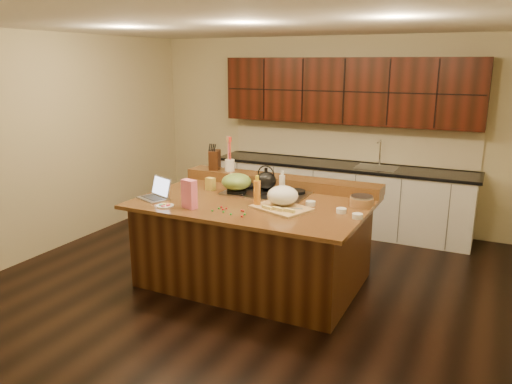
% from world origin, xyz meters
% --- Properties ---
extents(room, '(5.52, 5.02, 2.72)m').
position_xyz_m(room, '(0.00, 0.00, 1.35)').
color(room, black).
rests_on(room, ground).
extents(island, '(2.40, 1.60, 0.92)m').
position_xyz_m(island, '(0.00, 0.00, 0.46)').
color(island, black).
rests_on(island, ground).
extents(back_ledge, '(2.40, 0.30, 0.12)m').
position_xyz_m(back_ledge, '(0.00, 0.70, 0.98)').
color(back_ledge, black).
rests_on(back_ledge, island).
extents(cooktop, '(0.92, 0.52, 0.05)m').
position_xyz_m(cooktop, '(0.00, 0.30, 0.94)').
color(cooktop, gray).
rests_on(cooktop, island).
extents(back_counter, '(3.70, 0.66, 2.40)m').
position_xyz_m(back_counter, '(0.30, 2.23, 0.98)').
color(back_counter, silver).
rests_on(back_counter, ground).
extents(kettle, '(0.24, 0.24, 0.21)m').
position_xyz_m(kettle, '(0.00, 0.30, 1.07)').
color(kettle, black).
rests_on(kettle, cooktop).
extents(green_bowl, '(0.40, 0.40, 0.18)m').
position_xyz_m(green_bowl, '(-0.30, 0.17, 1.06)').
color(green_bowl, olive).
rests_on(green_bowl, cooktop).
extents(laptop, '(0.40, 0.36, 0.23)m').
position_xyz_m(laptop, '(-0.97, -0.38, 0.98)').
color(laptop, '#B7B7BC').
rests_on(laptop, island).
extents(oil_bottle, '(0.07, 0.07, 0.27)m').
position_xyz_m(oil_bottle, '(0.13, -0.19, 1.06)').
color(oil_bottle, orange).
rests_on(oil_bottle, island).
extents(vinegar_bottle, '(0.07, 0.07, 0.25)m').
position_xyz_m(vinegar_bottle, '(0.23, 0.22, 1.04)').
color(vinegar_bottle, silver).
rests_on(vinegar_bottle, island).
extents(wooden_tray, '(0.64, 0.55, 0.22)m').
position_xyz_m(wooden_tray, '(0.38, -0.12, 1.02)').
color(wooden_tray, tan).
rests_on(wooden_tray, island).
extents(ramekin_a, '(0.11, 0.11, 0.04)m').
position_xyz_m(ramekin_a, '(1.15, -0.13, 0.94)').
color(ramekin_a, white).
rests_on(ramekin_a, island).
extents(ramekin_b, '(0.12, 0.12, 0.04)m').
position_xyz_m(ramekin_b, '(0.96, -0.03, 0.94)').
color(ramekin_b, white).
rests_on(ramekin_b, island).
extents(ramekin_c, '(0.13, 0.13, 0.04)m').
position_xyz_m(ramekin_c, '(0.60, 0.08, 0.94)').
color(ramekin_c, white).
rests_on(ramekin_c, island).
extents(strainer_bowl, '(0.26, 0.26, 0.09)m').
position_xyz_m(strainer_bowl, '(1.08, 0.28, 0.97)').
color(strainer_bowl, '#996B3F').
rests_on(strainer_bowl, island).
extents(kitchen_timer, '(0.11, 0.11, 0.07)m').
position_xyz_m(kitchen_timer, '(0.42, -0.28, 0.96)').
color(kitchen_timer, silver).
rests_on(kitchen_timer, island).
extents(pink_bag, '(0.17, 0.12, 0.29)m').
position_xyz_m(pink_bag, '(-0.45, -0.54, 1.07)').
color(pink_bag, pink).
rests_on(pink_bag, island).
extents(candy_plate, '(0.23, 0.23, 0.01)m').
position_xyz_m(candy_plate, '(-0.71, -0.60, 0.93)').
color(candy_plate, white).
rests_on(candy_plate, island).
extents(package_box, '(0.11, 0.09, 0.14)m').
position_xyz_m(package_box, '(-0.64, 0.18, 0.99)').
color(package_box, gold).
rests_on(package_box, island).
extents(utensil_crock, '(0.15, 0.15, 0.14)m').
position_xyz_m(utensil_crock, '(-0.68, 0.70, 1.11)').
color(utensil_crock, white).
rests_on(utensil_crock, back_ledge).
extents(knife_block, '(0.18, 0.22, 0.24)m').
position_xyz_m(knife_block, '(-0.89, 0.70, 1.16)').
color(knife_block, black).
rests_on(knife_block, back_ledge).
extents(gumdrop_0, '(0.02, 0.02, 0.02)m').
position_xyz_m(gumdrop_0, '(0.16, -0.58, 0.93)').
color(gumdrop_0, red).
rests_on(gumdrop_0, island).
extents(gumdrop_1, '(0.02, 0.02, 0.02)m').
position_xyz_m(gumdrop_1, '(-0.07, -0.52, 0.93)').
color(gumdrop_1, '#198C26').
rests_on(gumdrop_1, island).
extents(gumdrop_2, '(0.02, 0.02, 0.02)m').
position_xyz_m(gumdrop_2, '(-0.17, -0.39, 0.93)').
color(gumdrop_2, red).
rests_on(gumdrop_2, island).
extents(gumdrop_3, '(0.02, 0.02, 0.02)m').
position_xyz_m(gumdrop_3, '(0.03, -0.57, 0.93)').
color(gumdrop_3, '#198C26').
rests_on(gumdrop_3, island).
extents(gumdrop_4, '(0.02, 0.02, 0.02)m').
position_xyz_m(gumdrop_4, '(-0.10, -0.42, 0.93)').
color(gumdrop_4, red).
rests_on(gumdrop_4, island).
extents(gumdrop_5, '(0.02, 0.02, 0.02)m').
position_xyz_m(gumdrop_5, '(-0.19, -0.54, 0.93)').
color(gumdrop_5, '#198C26').
rests_on(gumdrop_5, island).
extents(gumdrop_6, '(0.02, 0.02, 0.02)m').
position_xyz_m(gumdrop_6, '(0.09, -0.41, 0.93)').
color(gumdrop_6, red).
rests_on(gumdrop_6, island).
extents(gumdrop_7, '(0.02, 0.02, 0.02)m').
position_xyz_m(gumdrop_7, '(0.15, -0.51, 0.93)').
color(gumdrop_7, '#198C26').
rests_on(gumdrop_7, island).
extents(gumdrop_8, '(0.02, 0.02, 0.02)m').
position_xyz_m(gumdrop_8, '(-0.11, -0.46, 0.93)').
color(gumdrop_8, red).
rests_on(gumdrop_8, island).
extents(gumdrop_9, '(0.02, 0.02, 0.02)m').
position_xyz_m(gumdrop_9, '(-0.17, -0.45, 0.93)').
color(gumdrop_9, '#198C26').
rests_on(gumdrop_9, island).
extents(gumdrop_10, '(0.02, 0.02, 0.02)m').
position_xyz_m(gumdrop_10, '(0.07, -0.41, 0.93)').
color(gumdrop_10, red).
rests_on(gumdrop_10, island).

